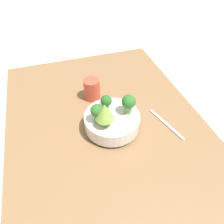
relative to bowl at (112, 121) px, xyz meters
name	(u,v)px	position (x,y,z in m)	size (l,w,h in m)	color
ground_plane	(108,133)	(0.02, 0.01, -0.09)	(6.00, 6.00, 0.00)	beige
table	(108,130)	(0.02, 0.01, -0.06)	(1.14, 0.80, 0.05)	olive
bowl	(112,121)	(0.00, 0.00, 0.00)	(0.22, 0.22, 0.07)	silver
broccoli_floret_right	(106,101)	(0.05, 0.01, 0.06)	(0.04, 0.04, 0.06)	#7AB256
broccoli_floret_front	(129,103)	(0.00, -0.06, 0.08)	(0.05, 0.05, 0.08)	#609347
romanesco_piece_far	(105,112)	(-0.04, 0.04, 0.09)	(0.07, 0.07, 0.10)	#609347
broccoli_floret_back	(97,112)	(-0.01, 0.06, 0.07)	(0.05, 0.05, 0.08)	#609347
cup	(92,89)	(0.21, 0.03, 0.01)	(0.07, 0.07, 0.10)	#C64C38
fork	(166,124)	(-0.05, -0.22, -0.04)	(0.19, 0.06, 0.01)	silver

